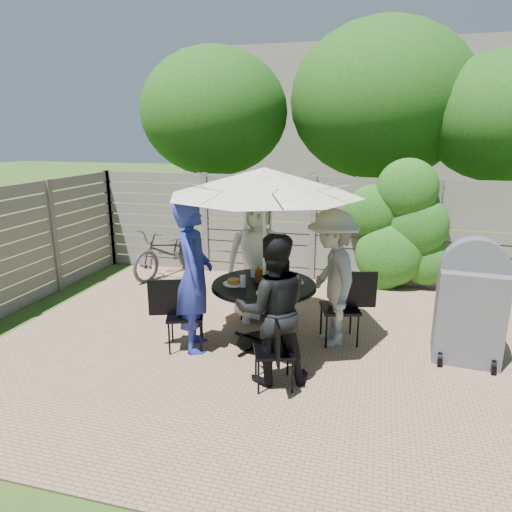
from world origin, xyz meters
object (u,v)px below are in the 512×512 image
(plate_back, at_px, (261,272))
(glass_left, at_px, (243,281))
(patio_table, at_px, (264,303))
(person_front, at_px, (273,310))
(plate_left, at_px, (234,282))
(glass_back, at_px, (253,272))
(syrup_jug, at_px, (258,276))
(bicycle, at_px, (169,251))
(coffee_cup, at_px, (270,273))
(plate_right, at_px, (293,281))
(chair_back, at_px, (256,296))
(person_left, at_px, (194,277))
(chair_front, at_px, (274,365))
(plate_front, at_px, (267,292))
(chair_left, at_px, (185,328))
(person_back, at_px, (257,259))
(umbrella, at_px, (264,182))
(person_right, at_px, (332,278))
(bbq_grill, at_px, (470,306))
(glass_right, at_px, (284,275))
(chair_right, at_px, (340,322))

(plate_back, distance_m, glass_left, 0.53)
(patio_table, distance_m, glass_left, 0.42)
(person_front, relative_size, plate_left, 6.21)
(patio_table, relative_size, glass_left, 11.36)
(patio_table, distance_m, glass_back, 0.42)
(glass_back, relative_size, syrup_jug, 0.88)
(bicycle, bearing_deg, coffee_cup, -23.40)
(glass_back, bearing_deg, plate_right, -8.92)
(chair_back, distance_m, plate_right, 1.16)
(person_left, relative_size, plate_right, 7.09)
(chair_front, height_order, glass_back, glass_back)
(plate_front, xyz_separation_m, glass_back, (-0.31, 0.54, 0.05))
(chair_left, bearing_deg, person_back, 41.15)
(umbrella, bearing_deg, chair_left, -159.75)
(umbrella, height_order, plate_right, umbrella)
(umbrella, height_order, person_right, umbrella)
(chair_back, xyz_separation_m, syrup_jug, (0.26, -0.88, 0.59))
(chair_front, distance_m, coffee_cup, 1.34)
(chair_back, distance_m, chair_left, 1.37)
(chair_front, height_order, person_right, person_right)
(chair_back, distance_m, glass_left, 1.25)
(glass_back, xyz_separation_m, bbq_grill, (2.53, 0.04, -0.22))
(coffee_cup, bearing_deg, patio_table, -94.18)
(glass_back, bearing_deg, chair_front, -64.85)
(plate_back, distance_m, plate_front, 0.72)
(patio_table, height_order, bicycle, bicycle)
(person_right, height_order, plate_right, person_right)
(plate_left, xyz_separation_m, glass_left, (0.13, -0.06, 0.05))
(chair_back, xyz_separation_m, chair_left, (-0.57, -1.24, -0.03))
(person_right, bearing_deg, bbq_grill, 68.42)
(person_front, xyz_separation_m, plate_front, (-0.16, 0.44, 0.03))
(patio_table, xyz_separation_m, person_left, (-0.78, -0.29, 0.35))
(chair_back, height_order, person_front, person_front)
(plate_left, xyz_separation_m, glass_right, (0.54, 0.31, 0.05))
(plate_right, bearing_deg, chair_left, -159.74)
(person_right, relative_size, plate_left, 6.56)
(chair_right, bearing_deg, chair_left, 3.68)
(syrup_jug, distance_m, coffee_cup, 0.23)
(glass_left, distance_m, coffee_cup, 0.48)
(glass_left, relative_size, syrup_jug, 0.88)
(chair_front, relative_size, plate_front, 3.18)
(glass_right, bearing_deg, chair_right, 11.73)
(plate_back, distance_m, syrup_jug, 0.32)
(person_left, xyz_separation_m, chair_right, (1.68, 0.62, -0.64))
(patio_table, xyz_separation_m, plate_back, (-0.12, 0.34, 0.27))
(person_front, height_order, glass_right, person_front)
(chair_back, bearing_deg, person_left, -34.25)
(person_right, bearing_deg, plate_right, -90.00)
(chair_front, bearing_deg, plate_right, -19.52)
(chair_back, relative_size, person_right, 0.58)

